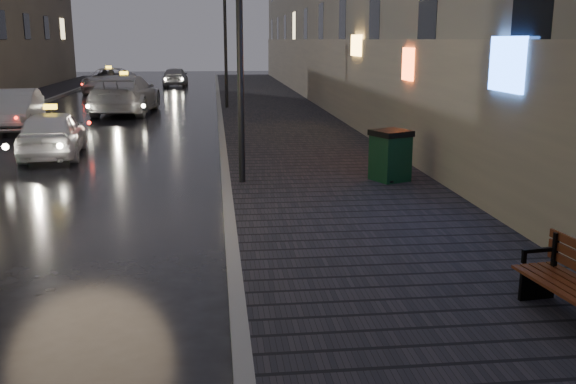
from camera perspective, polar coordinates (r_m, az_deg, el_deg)
The scene contains 12 objects.
ground at distance 8.51m, azimuth -14.94°, elevation -9.16°, with size 120.00×120.00×0.00m, color black.
sidewalk at distance 29.06m, azimuth -1.33°, elevation 7.24°, with size 4.60×58.00×0.15m, color black.
curb at distance 28.94m, azimuth -6.11°, elevation 7.15°, with size 0.20×58.00×0.15m, color slate.
curb_far at distance 30.22m, azimuth -23.34°, elevation 6.40°, with size 0.20×58.00×0.15m, color slate.
lamp_near at distance 13.79m, azimuth -4.33°, elevation 14.58°, with size 0.36×0.36×5.28m.
lamp_far at distance 29.78m, azimuth -5.60°, elevation 13.92°, with size 0.36×0.36×5.28m.
trash_bin at distance 14.31m, azimuth 9.08°, elevation 3.26°, with size 0.96×0.96×1.12m.
taxi_near at distance 19.00m, azimuth -20.20°, elevation 4.92°, with size 1.57×3.89×1.33m, color white.
car_left_mid at distance 25.25m, azimuth -23.20°, elevation 6.72°, with size 1.53×4.39×1.45m, color #A09FA7.
taxi_mid at distance 29.44m, azimuth -14.28°, elevation 8.43°, with size 2.38×5.85×1.70m, color silver.
taxi_far at distance 41.28m, azimuth -15.58°, elevation 9.53°, with size 2.47×5.35×1.49m, color #BAB9C0.
car_far at distance 45.79m, azimuth -9.98°, elevation 10.06°, with size 1.59×3.95×1.35m, color #98979F.
Camera 1 is at (1.29, -7.77, 3.20)m, focal length 40.00 mm.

